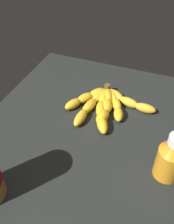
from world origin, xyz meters
TOP-DOWN VIEW (x-y plane):
  - ground_plane at (0.00, 0.00)cm, footprint 74.05×63.99cm
  - banana_bunch at (10.85, -1.18)cm, footprint 21.95×28.17cm
  - honey_bottle at (-7.13, -23.05)cm, footprint 6.53×6.53cm

SIDE VIEW (x-z plane):
  - ground_plane at x=0.00cm, z-range -3.30..0.00cm
  - banana_bunch at x=10.85cm, z-range -0.18..3.25cm
  - honey_bottle at x=-7.13cm, z-range -0.68..12.67cm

